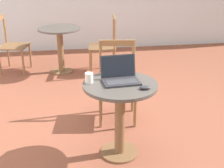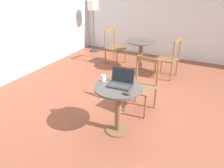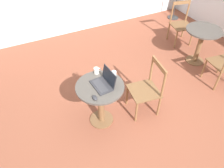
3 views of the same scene
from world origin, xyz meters
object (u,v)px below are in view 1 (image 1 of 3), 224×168
at_px(cafe_table_near, 120,104).
at_px(mug, 89,78).
at_px(drinking_glass, 106,70).
at_px(chair_mid_back, 11,45).
at_px(mouse, 145,87).
at_px(cafe_table_mid, 60,40).
at_px(laptop, 120,77).
at_px(chair_mid_front, 105,46).
at_px(chair_near_right, 117,83).

distance_m(cafe_table_near, mug, 0.38).
bearing_deg(drinking_glass, chair_mid_back, 28.39).
relative_size(cafe_table_near, chair_mid_back, 0.81).
bearing_deg(mouse, mug, 64.07).
bearing_deg(mug, cafe_table_mid, 6.83).
distance_m(cafe_table_mid, laptop, 2.45).
height_order(cafe_table_mid, mug, mug).
xyz_separation_m(chair_mid_front, drinking_glass, (-2.08, 0.26, 0.34)).
xyz_separation_m(chair_near_right, chair_mid_back, (1.86, 1.46, 0.00)).
relative_size(chair_near_right, mug, 8.24).
relative_size(laptop, mouse, 3.48).
height_order(chair_near_right, mug, chair_near_right).
height_order(cafe_table_near, chair_near_right, chair_near_right).
bearing_deg(chair_mid_back, laptop, -151.73).
bearing_deg(cafe_table_near, mug, 75.75).
bearing_deg(chair_near_right, cafe_table_near, 172.30).
bearing_deg(mouse, cafe_table_near, 50.51).
distance_m(mouse, drinking_glass, 0.51).
height_order(chair_mid_front, laptop, laptop).
distance_m(laptop, drinking_glass, 0.23).
distance_m(cafe_table_mid, mouse, 2.70).
bearing_deg(cafe_table_near, laptop, -8.63).
height_order(chair_near_right, drinking_glass, chair_near_right).
xyz_separation_m(cafe_table_mid, laptop, (-2.38, -0.57, 0.25)).
xyz_separation_m(laptop, drinking_glass, (0.21, 0.10, -0.00)).
xyz_separation_m(mug, drinking_glass, (0.19, -0.18, -0.00)).
height_order(cafe_table_mid, chair_near_right, chair_near_right).
relative_size(cafe_table_near, mouse, 7.43).
bearing_deg(mug, drinking_glass, -42.83).
relative_size(cafe_table_mid, laptop, 2.13).
xyz_separation_m(chair_near_right, laptop, (-0.68, 0.09, 0.34)).
relative_size(cafe_table_mid, chair_mid_front, 0.81).
relative_size(cafe_table_mid, mug, 6.69).
distance_m(laptop, mug, 0.28).
xyz_separation_m(mouse, mug, (0.23, 0.46, 0.03)).
bearing_deg(chair_near_right, mouse, -174.32).
height_order(chair_mid_back, mug, chair_mid_back).
relative_size(chair_mid_back, drinking_glass, 10.39).
bearing_deg(cafe_table_mid, chair_near_right, -158.74).
height_order(chair_mid_back, drinking_glass, chair_mid_back).
bearing_deg(drinking_glass, chair_near_right, -22.34).
relative_size(laptop, mug, 3.14).
bearing_deg(laptop, chair_mid_back, 28.27).
distance_m(chair_near_right, chair_mid_front, 1.60).
distance_m(cafe_table_mid, chair_mid_front, 0.74).
height_order(cafe_table_near, mug, mug).
distance_m(cafe_table_mid, mug, 2.39).
bearing_deg(cafe_table_mid, mug, -173.17).
relative_size(cafe_table_mid, chair_mid_back, 0.81).
bearing_deg(mouse, chair_near_right, 5.68).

